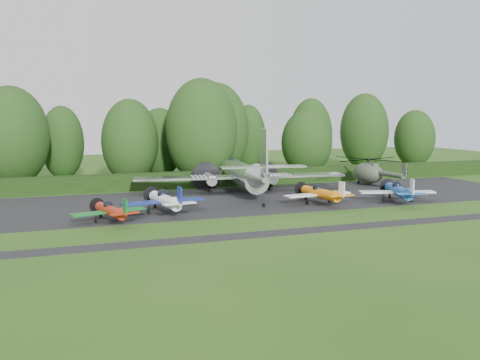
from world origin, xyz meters
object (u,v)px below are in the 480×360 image
object	(u,v)px
light_plane_white	(165,200)
transport_plane	(244,174)
light_plane_orange	(320,193)
sign_board	(380,171)
light_plane_red	(110,210)
helicopter	(368,171)
light_plane_blue	(399,191)

from	to	relation	value
light_plane_white	transport_plane	bearing A→B (deg)	46.33
light_plane_orange	sign_board	size ratio (longest dim) A/B	2.56
light_plane_red	light_plane_orange	world-z (taller)	light_plane_orange
transport_plane	light_plane_white	xyz separation A→B (m)	(-11.06, -8.93, -0.97)
sign_board	helicopter	bearing A→B (deg)	-142.37
light_plane_orange	light_plane_blue	distance (m)	8.28
transport_plane	light_plane_red	world-z (taller)	transport_plane
light_plane_orange	helicopter	bearing A→B (deg)	46.03
light_plane_orange	helicopter	world-z (taller)	helicopter
light_plane_blue	light_plane_white	bearing A→B (deg)	156.68
light_plane_red	light_plane_white	distance (m)	5.71
light_plane_red	sign_board	xyz separation A→B (m)	(38.99, 18.01, 0.11)
light_plane_red	light_plane_blue	size ratio (longest dim) A/B	0.83
transport_plane	light_plane_orange	xyz separation A→B (m)	(4.68, -9.44, -1.06)
light_plane_white	sign_board	xyz separation A→B (m)	(33.84, 15.56, -0.11)
sign_board	transport_plane	bearing A→B (deg)	-170.52
light_plane_white	light_plane_blue	distance (m)	23.93
helicopter	sign_board	world-z (taller)	helicopter
light_plane_blue	helicopter	bearing A→B (deg)	51.91
light_plane_red	light_plane_white	world-z (taller)	light_plane_white
light_plane_white	sign_board	size ratio (longest dim) A/B	2.74
light_plane_red	sign_board	world-z (taller)	light_plane_red
light_plane_orange	sign_board	bearing A→B (deg)	47.29
helicopter	light_plane_orange	bearing A→B (deg)	-136.22
transport_plane	light_plane_orange	distance (m)	10.59
transport_plane	light_plane_white	distance (m)	14.25
light_plane_orange	light_plane_blue	world-z (taller)	light_plane_blue
light_plane_red	light_plane_blue	distance (m)	28.98
light_plane_red	transport_plane	bearing A→B (deg)	50.05
light_plane_red	light_plane_white	bearing A→B (deg)	40.38
transport_plane	helicopter	world-z (taller)	transport_plane
transport_plane	helicopter	xyz separation A→B (m)	(17.38, 1.35, -0.37)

